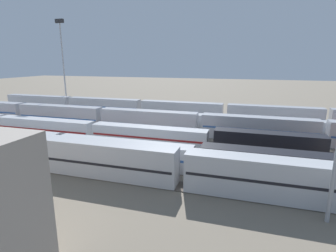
% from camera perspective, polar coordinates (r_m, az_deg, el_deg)
% --- Properties ---
extents(ground_plane, '(400.00, 400.00, 0.00)m').
position_cam_1_polar(ground_plane, '(58.45, -5.93, -2.50)').
color(ground_plane, '#756B5B').
extents(track_bed_0, '(140.00, 2.80, 0.12)m').
position_cam_1_polar(track_bed_0, '(76.68, -0.14, 1.54)').
color(track_bed_0, '#3D3833').
rests_on(track_bed_0, ground_plane).
extents(track_bed_1, '(140.00, 2.80, 0.12)m').
position_cam_1_polar(track_bed_1, '(72.03, -1.31, 0.73)').
color(track_bed_1, '#3D3833').
rests_on(track_bed_1, ground_plane).
extents(track_bed_2, '(140.00, 2.80, 0.12)m').
position_cam_1_polar(track_bed_2, '(67.43, -2.64, -0.18)').
color(track_bed_2, '#4C443D').
rests_on(track_bed_2, ground_plane).
extents(track_bed_3, '(140.00, 2.80, 0.12)m').
position_cam_1_polar(track_bed_3, '(62.90, -4.17, -1.23)').
color(track_bed_3, '#4C443D').
rests_on(track_bed_3, ground_plane).
extents(track_bed_4, '(140.00, 2.80, 0.12)m').
position_cam_1_polar(track_bed_4, '(58.44, -5.93, -2.44)').
color(track_bed_4, '#3D3833').
rests_on(track_bed_4, ground_plane).
extents(track_bed_5, '(140.00, 2.80, 0.12)m').
position_cam_1_polar(track_bed_5, '(54.07, -7.99, -3.84)').
color(track_bed_5, '#4C443D').
rests_on(track_bed_5, ground_plane).
extents(track_bed_6, '(140.00, 2.80, 0.12)m').
position_cam_1_polar(track_bed_6, '(49.82, -10.40, -5.48)').
color(track_bed_6, '#4C443D').
rests_on(track_bed_6, ground_plane).
extents(track_bed_7, '(140.00, 2.80, 0.12)m').
position_cam_1_polar(track_bed_7, '(45.73, -13.28, -7.41)').
color(track_bed_7, '#3D3833').
rests_on(track_bed_7, ground_plane).
extents(track_bed_8, '(140.00, 2.80, 0.12)m').
position_cam_1_polar(track_bed_8, '(41.83, -16.74, -9.67)').
color(track_bed_8, '#4C443D').
rests_on(track_bed_8, ground_plane).
extents(train_on_track_2, '(139.00, 3.00, 4.40)m').
position_cam_1_polar(train_on_track_2, '(68.34, -5.70, 1.68)').
color(train_on_track_2, maroon).
rests_on(train_on_track_2, ground_plane).
extents(train_on_track_0, '(119.80, 3.06, 5.00)m').
position_cam_1_polar(train_on_track_0, '(75.11, 2.80, 3.24)').
color(train_on_track_0, '#A8AAB2').
rests_on(train_on_track_0, ground_plane).
extents(train_on_track_7, '(90.60, 3.06, 4.40)m').
position_cam_1_polar(train_on_track_7, '(51.36, -24.12, -3.55)').
color(train_on_track_7, black).
rests_on(train_on_track_7, ground_plane).
extents(train_on_track_5, '(90.60, 3.06, 4.40)m').
position_cam_1_polar(train_on_track_5, '(58.56, -17.32, -0.92)').
color(train_on_track_5, black).
rests_on(train_on_track_5, ground_plane).
extents(train_on_track_3, '(119.80, 3.06, 5.00)m').
position_cam_1_polar(train_on_track_3, '(62.30, -4.24, 1.03)').
color(train_on_track_3, '#A8AAB2').
rests_on(train_on_track_3, ground_plane).
extents(train_on_track_8, '(119.80, 3.06, 5.00)m').
position_cam_1_polar(train_on_track_8, '(39.78, -14.35, -6.79)').
color(train_on_track_8, '#B7BABF').
rests_on(train_on_track_8, ground_plane).
extents(light_mast_0, '(2.80, 0.70, 28.73)m').
position_cam_1_polar(light_mast_0, '(93.92, -21.53, 13.97)').
color(light_mast_0, '#9EA0A5').
rests_on(light_mast_0, ground_plane).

